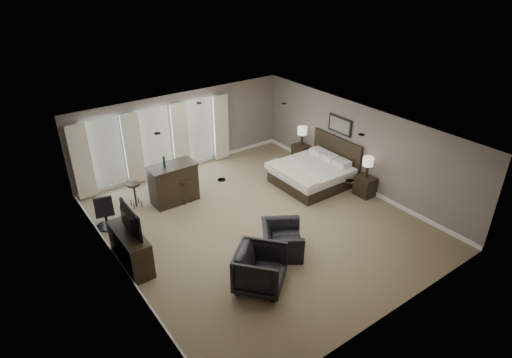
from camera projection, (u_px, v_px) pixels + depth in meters
room at (259, 180)px, 11.05m from camera, size 7.60×8.60×2.64m
window_bay at (157, 142)px, 13.52m from camera, size 5.25×0.20×2.30m
bed at (311, 165)px, 13.24m from camera, size 2.13×2.03×1.35m
nightstand_near at (365, 186)px, 12.84m from camera, size 0.46×0.56×0.61m
nightstand_far at (301, 153)px, 14.91m from camera, size 0.46×0.57×0.62m
lamp_near at (367, 167)px, 12.54m from camera, size 0.31×0.31×0.64m
lamp_far at (302, 136)px, 14.61m from camera, size 0.33×0.33×0.67m
wall_art at (340, 125)px, 13.32m from camera, size 0.04×0.96×0.56m
dresser at (131, 249)px, 9.88m from camera, size 0.50×1.54×0.89m
tv at (128, 230)px, 9.64m from camera, size 0.63×1.10×0.14m
armchair_near at (282, 236)px, 10.28m from camera, size 1.21×1.31×0.96m
armchair_far at (260, 267)px, 9.18m from camera, size 1.40×1.39×1.05m
bar_counter at (174, 183)px, 12.38m from camera, size 1.36×0.71×1.19m
bar_stool_left at (135, 195)px, 12.21m from camera, size 0.46×0.46×0.76m
bar_stool_right at (185, 191)px, 12.42m from camera, size 0.43×0.43×0.74m
desk_chair at (104, 210)px, 11.22m from camera, size 0.64×0.64×1.04m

